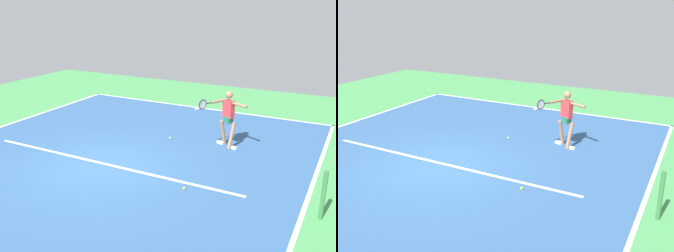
% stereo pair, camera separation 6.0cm
% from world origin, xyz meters
% --- Properties ---
extents(ground_plane, '(22.46, 22.46, 0.00)m').
position_xyz_m(ground_plane, '(0.00, 0.00, 0.00)').
color(ground_plane, '#428E4C').
extents(court_surface, '(10.53, 13.44, 0.00)m').
position_xyz_m(court_surface, '(0.00, 0.00, 0.00)').
color(court_surface, '#2D5484').
rests_on(court_surface, ground_plane).
extents(court_line_baseline_near, '(10.53, 0.10, 0.01)m').
position_xyz_m(court_line_baseline_near, '(0.00, -6.67, 0.00)').
color(court_line_baseline_near, white).
rests_on(court_line_baseline_near, ground_plane).
extents(court_line_sideline_left, '(0.10, 13.44, 0.01)m').
position_xyz_m(court_line_sideline_left, '(-5.21, 0.00, 0.00)').
color(court_line_sideline_left, white).
rests_on(court_line_sideline_left, ground_plane).
extents(court_line_service, '(7.89, 0.10, 0.01)m').
position_xyz_m(court_line_service, '(0.00, -0.18, 0.00)').
color(court_line_service, white).
rests_on(court_line_service, ground_plane).
extents(court_line_centre_mark, '(0.10, 0.30, 0.01)m').
position_xyz_m(court_line_centre_mark, '(0.00, -6.47, 0.00)').
color(court_line_centre_mark, white).
rests_on(court_line_centre_mark, ground_plane).
extents(net_post, '(0.09, 0.09, 1.07)m').
position_xyz_m(net_post, '(-5.56, 0.00, 0.54)').
color(net_post, '#38753D').
rests_on(net_post, ground_plane).
extents(tennis_player, '(1.26, 1.10, 1.74)m').
position_xyz_m(tennis_player, '(-2.49, -2.97, 1.00)').
color(tennis_player, '#9E7051').
rests_on(tennis_player, ground_plane).
extents(tennis_ball_near_service_line, '(0.07, 0.07, 0.07)m').
position_xyz_m(tennis_ball_near_service_line, '(-2.55, 0.15, 0.03)').
color(tennis_ball_near_service_line, yellow).
rests_on(tennis_ball_near_service_line, ground_plane).
extents(tennis_ball_near_player, '(0.07, 0.07, 0.07)m').
position_xyz_m(tennis_ball_near_player, '(-0.67, -2.77, 0.03)').
color(tennis_ball_near_player, '#C6E53D').
rests_on(tennis_ball_near_player, ground_plane).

